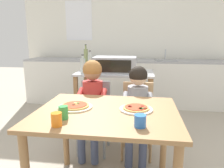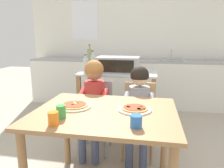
{
  "view_description": "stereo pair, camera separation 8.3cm",
  "coord_description": "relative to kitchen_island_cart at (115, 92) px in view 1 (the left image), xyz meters",
  "views": [
    {
      "loc": [
        0.26,
        -1.59,
        1.33
      ],
      "look_at": [
        0.0,
        0.3,
        0.91
      ],
      "focal_mm": 34.49,
      "sensor_mm": 36.0,
      "label": 1
    },
    {
      "loc": [
        0.35,
        -1.57,
        1.33
      ],
      "look_at": [
        0.0,
        0.3,
        0.91
      ],
      "focal_mm": 34.49,
      "sensor_mm": 36.0,
      "label": 2
    }
  ],
  "objects": [
    {
      "name": "child_in_red_shirt",
      "position": [
        -0.18,
        -0.63,
        0.13
      ],
      "size": [
        0.32,
        0.42,
        1.06
      ],
      "color": "#424C6B",
      "rests_on": "ground"
    },
    {
      "name": "back_wall_tiled",
      "position": [
        0.09,
        1.77,
        0.78
      ],
      "size": [
        4.51,
        0.13,
        2.7
      ],
      "color": "white",
      "rests_on": "ground"
    },
    {
      "name": "kitchen_island_cart",
      "position": [
        0.0,
        0.0,
        0.0
      ],
      "size": [
        1.03,
        0.58,
        0.86
      ],
      "color": "#B7BABF",
      "rests_on": "ground"
    },
    {
      "name": "pizza_plate_white",
      "position": [
        0.32,
        -1.21,
        0.19
      ],
      "size": [
        0.26,
        0.26,
        0.03
      ],
      "color": "white",
      "rests_on": "dining_table"
    },
    {
      "name": "kitchen_counter",
      "position": [
        0.09,
        1.36,
        -0.13
      ],
      "size": [
        4.06,
        0.6,
        1.08
      ],
      "color": "silver",
      "rests_on": "ground"
    },
    {
      "name": "bottle_slim_sauce",
      "position": [
        -0.39,
        -0.18,
        0.39
      ],
      "size": [
        0.07,
        0.07,
        0.24
      ],
      "color": "#ADB7B2",
      "rests_on": "kitchen_island_cart"
    },
    {
      "name": "drinking_cup_blue",
      "position": [
        0.36,
        -1.53,
        0.22
      ],
      "size": [
        0.08,
        0.08,
        0.08
      ],
      "primitive_type": "cylinder",
      "color": "blue",
      "rests_on": "dining_table"
    },
    {
      "name": "bottle_clear_vinegar",
      "position": [
        -0.45,
        0.19,
        0.44
      ],
      "size": [
        0.06,
        0.06,
        0.36
      ],
      "color": "olive",
      "rests_on": "kitchen_island_cart"
    },
    {
      "name": "bottle_tall_green_wine",
      "position": [
        -0.3,
        -0.19,
        0.41
      ],
      "size": [
        0.05,
        0.05,
        0.3
      ],
      "color": "#ADB7B2",
      "rests_on": "kitchen_island_cart"
    },
    {
      "name": "child_in_grey_shirt",
      "position": [
        0.32,
        -0.65,
        0.08
      ],
      "size": [
        0.32,
        0.42,
        1.01
      ],
      "color": "#424C6B",
      "rests_on": "ground"
    },
    {
      "name": "dining_table",
      "position": [
        0.09,
        -1.26,
        0.07
      ],
      "size": [
        1.11,
        0.89,
        0.76
      ],
      "color": "olive",
      "rests_on": "ground"
    },
    {
      "name": "drinking_cup_orange",
      "position": [
        -0.18,
        -1.59,
        0.23
      ],
      "size": [
        0.07,
        0.07,
        0.09
      ],
      "primitive_type": "cylinder",
      "color": "orange",
      "rests_on": "dining_table"
    },
    {
      "name": "drinking_cup_green",
      "position": [
        -0.18,
        -1.47,
        0.23
      ],
      "size": [
        0.07,
        0.07,
        0.09
      ],
      "primitive_type": "cylinder",
      "color": "green",
      "rests_on": "dining_table"
    },
    {
      "name": "pizza_plate_cream",
      "position": [
        -0.18,
        -1.22,
        0.19
      ],
      "size": [
        0.28,
        0.28,
        0.03
      ],
      "color": "beige",
      "rests_on": "dining_table"
    },
    {
      "name": "dining_chair_right",
      "position": [
        0.32,
        -0.53,
        -0.1
      ],
      "size": [
        0.36,
        0.36,
        0.81
      ],
      "color": "tan",
      "rests_on": "ground"
    },
    {
      "name": "toaster_oven",
      "position": [
        0.0,
        -0.02,
        0.39
      ],
      "size": [
        0.56,
        0.36,
        0.21
      ],
      "color": "#999BA0",
      "rests_on": "kitchen_island_cart"
    },
    {
      "name": "dining_chair_left",
      "position": [
        -0.18,
        -0.52,
        -0.1
      ],
      "size": [
        0.36,
        0.36,
        0.81
      ],
      "color": "gray",
      "rests_on": "ground"
    },
    {
      "name": "ground_plane",
      "position": [
        0.09,
        -0.07,
        -0.58
      ],
      "size": [
        11.85,
        11.85,
        0.0
      ],
      "primitive_type": "plane",
      "color": "#A89E8C"
    }
  ]
}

